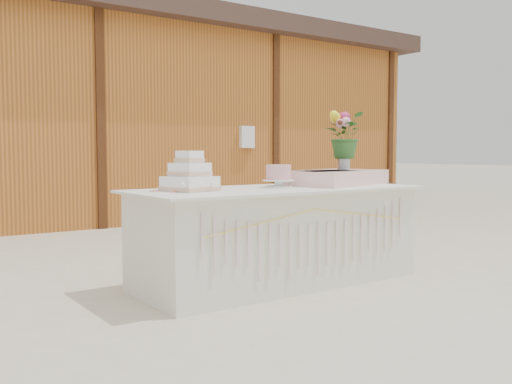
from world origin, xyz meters
TOP-DOWN VIEW (x-y plane):
  - ground at (0.00, 0.00)m, footprint 80.00×80.00m
  - barn at (-0.01, 5.99)m, footprint 12.60×4.60m
  - cake_table at (0.00, -0.00)m, footprint 2.40×1.00m
  - wedding_cake at (-0.76, 0.07)m, footprint 0.41×0.41m
  - pink_cake_stand at (0.02, 0.02)m, footprint 0.26×0.26m
  - satin_runner at (0.70, 0.09)m, footprint 1.12×0.85m
  - flower_vase at (0.83, 0.10)m, footprint 0.11×0.11m
  - bouquet at (0.83, 0.10)m, footprint 0.49×0.48m
  - loose_flowers at (-0.98, 0.11)m, footprint 0.21×0.33m

SIDE VIEW (x-z plane):
  - ground at x=0.00m, z-range 0.00..0.00m
  - cake_table at x=0.00m, z-range 0.00..0.77m
  - loose_flowers at x=-0.98m, z-range 0.77..0.79m
  - satin_runner at x=0.70m, z-range 0.77..0.90m
  - wedding_cake at x=-0.76m, z-range 0.72..1.02m
  - pink_cake_stand at x=0.02m, z-range 0.78..0.97m
  - flower_vase at x=0.83m, z-range 0.90..1.05m
  - bouquet at x=0.83m, z-range 1.05..1.46m
  - barn at x=-0.01m, z-range 0.03..3.33m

